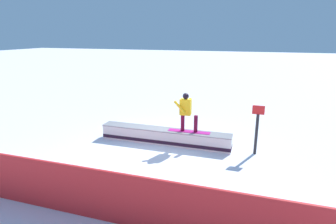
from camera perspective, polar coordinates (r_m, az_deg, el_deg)
ground_plane at (r=10.76m, az=-0.68°, el=-6.41°), size 120.00×120.00×0.00m
grind_box at (r=10.66m, az=-0.69°, el=-5.10°), size 5.02×0.64×0.58m
snowboarder at (r=10.10m, az=3.79°, el=0.19°), size 1.55×0.44×1.44m
safety_fence at (r=6.66m, az=-14.91°, el=-15.81°), size 10.75×0.20×1.24m
trail_marker at (r=10.01m, az=17.62°, el=-3.19°), size 0.40×0.10×1.73m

